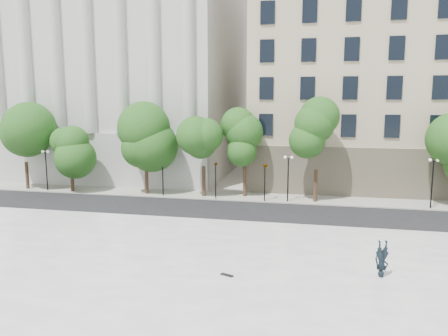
{
  "coord_description": "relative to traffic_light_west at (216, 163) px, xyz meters",
  "views": [
    {
      "loc": [
        8.75,
        -17.91,
        9.66
      ],
      "look_at": [
        2.99,
        10.0,
        5.14
      ],
      "focal_mm": 35.0,
      "sensor_mm": 36.0,
      "label": 1
    }
  ],
  "objects": [
    {
      "name": "lamp_posts",
      "position": [
        0.73,
        0.3,
        -0.54
      ],
      "size": [
        38.63,
        0.28,
        4.55
      ],
      "color": "black",
      "rests_on": "ground"
    },
    {
      "name": "building_west",
      "position": [
        -16.63,
        16.27,
        9.28
      ],
      "size": [
        31.5,
        27.65,
        25.6
      ],
      "color": "#B5B6B1",
      "rests_on": "ground"
    },
    {
      "name": "person_lying",
      "position": [
        12.8,
        -17.3,
        -2.89
      ],
      "size": [
        1.05,
        2.06,
        0.53
      ],
      "primitive_type": "imported",
      "rotation": [
        -1.54,
        0.0,
        0.18
      ],
      "color": "black",
      "rests_on": "plaza"
    },
    {
      "name": "street",
      "position": [
        0.37,
        -4.3,
        -3.6
      ],
      "size": [
        60.0,
        8.0,
        0.02
      ],
      "primitive_type": "cube",
      "color": "black",
      "rests_on": "ground"
    },
    {
      "name": "traffic_light_east",
      "position": [
        4.73,
        0.0,
        0.11
      ],
      "size": [
        0.87,
        1.82,
        4.22
      ],
      "color": "black",
      "rests_on": "ground"
    },
    {
      "name": "building_east",
      "position": [
        20.37,
        16.61,
        7.54
      ],
      "size": [
        36.0,
        26.15,
        23.0
      ],
      "color": "#B6A98A",
      "rests_on": "ground"
    },
    {
      "name": "street_trees",
      "position": [
        -3.5,
        0.99,
        1.64
      ],
      "size": [
        47.1,
        5.21,
        7.84
      ],
      "color": "#382619",
      "rests_on": "ground"
    },
    {
      "name": "plaza",
      "position": [
        0.37,
        -19.3,
        -3.38
      ],
      "size": [
        44.0,
        22.0,
        0.45
      ],
      "primitive_type": "cube",
      "color": "white",
      "rests_on": "ground"
    },
    {
      "name": "far_sidewalk",
      "position": [
        0.37,
        1.7,
        -3.55
      ],
      "size": [
        60.0,
        4.0,
        0.12
      ],
      "primitive_type": "cube",
      "color": "#A2A095",
      "rests_on": "ground"
    },
    {
      "name": "traffic_light_west",
      "position": [
        0.0,
        0.0,
        0.0
      ],
      "size": [
        0.47,
        1.57,
        4.12
      ],
      "color": "black",
      "rests_on": "ground"
    },
    {
      "name": "ground",
      "position": [
        0.37,
        -22.3,
        -3.61
      ],
      "size": [
        160.0,
        160.0,
        0.0
      ],
      "primitive_type": "plane",
      "color": "beige",
      "rests_on": "ground"
    },
    {
      "name": "skateboard",
      "position": [
        4.86,
        -18.81,
        -3.12
      ],
      "size": [
        0.73,
        0.42,
        0.07
      ],
      "primitive_type": "cube",
      "rotation": [
        0.0,
        0.0,
        -0.35
      ],
      "color": "black",
      "rests_on": "plaza"
    }
  ]
}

